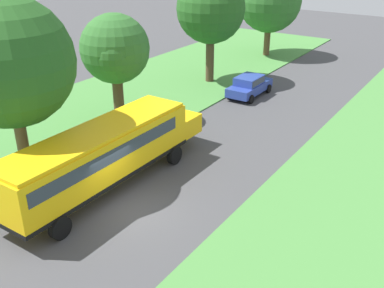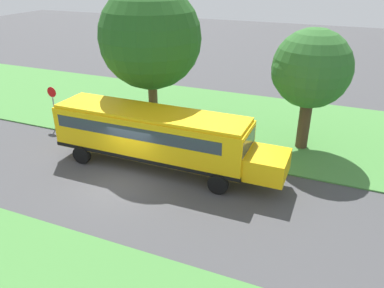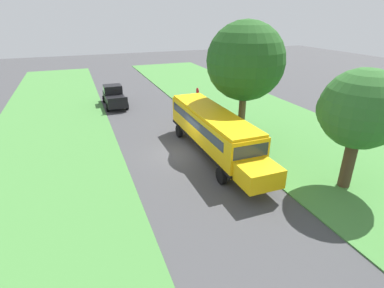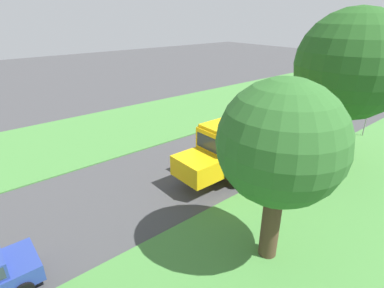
{
  "view_description": "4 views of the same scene",
  "coord_description": "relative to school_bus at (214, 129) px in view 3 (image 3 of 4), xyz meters",
  "views": [
    {
      "loc": [
        11.75,
        -12.58,
        11.27
      ],
      "look_at": [
        -0.08,
        5.07,
        1.27
      ],
      "focal_mm": 42.0,
      "sensor_mm": 36.0,
      "label": 1
    },
    {
      "loc": [
        13.46,
        9.41,
        9.92
      ],
      "look_at": [
        -2.57,
        2.73,
        1.54
      ],
      "focal_mm": 35.0,
      "sensor_mm": 36.0,
      "label": 2
    },
    {
      "loc": [
        6.31,
        18.72,
        9.52
      ],
      "look_at": [
        0.09,
        2.62,
        1.88
      ],
      "focal_mm": 28.0,
      "sensor_mm": 36.0,
      "label": 3
    },
    {
      "loc": [
        -12.69,
        15.74,
        8.72
      ],
      "look_at": [
        -0.14,
        5.35,
        1.57
      ],
      "focal_mm": 28.0,
      "sensor_mm": 36.0,
      "label": 4
    }
  ],
  "objects": [
    {
      "name": "ground_plane",
      "position": [
        2.24,
        -0.82,
        -1.92
      ],
      "size": [
        120.0,
        120.0,
        0.0
      ],
      "primitive_type": "plane",
      "color": "#424244"
    },
    {
      "name": "grass_verge",
      "position": [
        -7.76,
        -0.82,
        -1.88
      ],
      "size": [
        12.0,
        80.0,
        0.08
      ],
      "primitive_type": "cube",
      "color": "#47843D",
      "rests_on": "ground"
    },
    {
      "name": "grass_far_side",
      "position": [
        11.24,
        -0.82,
        -1.89
      ],
      "size": [
        10.0,
        80.0,
        0.07
      ],
      "primitive_type": "cube",
      "color": "#47843D",
      "rests_on": "ground"
    },
    {
      "name": "school_bus",
      "position": [
        0.0,
        0.0,
        0.0
      ],
      "size": [
        2.84,
        12.42,
        3.16
      ],
      "color": "yellow",
      "rests_on": "ground"
    },
    {
      "name": "pickup_truck",
      "position": [
        4.94,
        -15.3,
        -0.85
      ],
      "size": [
        2.28,
        5.4,
        2.1
      ],
      "color": "black",
      "rests_on": "ground"
    },
    {
      "name": "oak_tree_beside_bus",
      "position": [
        -3.34,
        -2.12,
        4.18
      ],
      "size": [
        5.86,
        5.86,
        9.1
      ],
      "color": "brown",
      "rests_on": "ground"
    },
    {
      "name": "oak_tree_roadside_mid",
      "position": [
        -5.25,
        6.74,
        2.79
      ],
      "size": [
        4.34,
        4.34,
        6.96
      ],
      "color": "#4C3826",
      "rests_on": "ground"
    },
    {
      "name": "stop_sign",
      "position": [
        -2.36,
        -8.84,
        -0.19
      ],
      "size": [
        0.08,
        0.68,
        2.74
      ],
      "color": "gray",
      "rests_on": "ground"
    }
  ]
}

